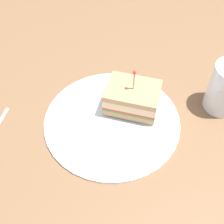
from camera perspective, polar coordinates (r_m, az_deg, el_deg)
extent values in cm
cube|color=brown|center=(58.40, 0.00, -2.48)|extent=(105.54, 105.54, 2.00)
cylinder|color=white|center=(57.21, 0.00, -1.58)|extent=(26.36, 26.36, 0.99)
cube|color=tan|center=(58.57, 3.91, 1.62)|extent=(8.66, 10.92, 1.21)
cube|color=#478438|center=(57.97, 3.95, 2.14)|extent=(8.66, 10.92, 0.40)
cube|color=red|center=(57.63, 3.97, 2.43)|extent=(8.66, 10.92, 0.50)
cube|color=#E0B784|center=(56.83, 4.03, 3.15)|extent=(8.66, 10.92, 1.65)
cube|color=tan|center=(55.79, 4.11, 4.14)|extent=(8.66, 10.92, 1.21)
cylinder|color=tan|center=(54.11, 4.25, 5.85)|extent=(0.30, 0.30, 4.71)
sphere|color=red|center=(52.48, 4.40, 7.67)|extent=(0.70, 0.70, 0.70)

